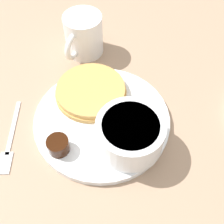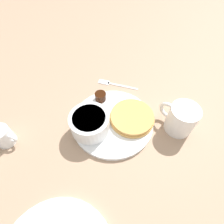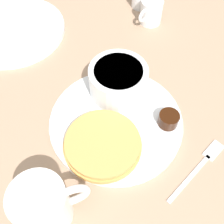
# 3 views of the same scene
# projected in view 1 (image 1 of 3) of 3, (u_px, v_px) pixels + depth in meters

# --- Properties ---
(ground_plane) EXTENTS (4.00, 4.00, 0.00)m
(ground_plane) POSITION_uv_depth(u_px,v_px,m) (102.00, 122.00, 0.49)
(ground_plane) COLOR #9E7F66
(plate) EXTENTS (0.23, 0.23, 0.01)m
(plate) POSITION_uv_depth(u_px,v_px,m) (102.00, 120.00, 0.49)
(plate) COLOR white
(plate) RESTS_ON ground_plane
(pancake_stack) EXTENTS (0.13, 0.13, 0.02)m
(pancake_stack) POSITION_uv_depth(u_px,v_px,m) (90.00, 92.00, 0.51)
(pancake_stack) COLOR tan
(pancake_stack) RESTS_ON plate
(bowl) EXTENTS (0.11, 0.11, 0.06)m
(bowl) POSITION_uv_depth(u_px,v_px,m) (130.00, 134.00, 0.43)
(bowl) COLOR white
(bowl) RESTS_ON plate
(syrup_cup) EXTENTS (0.04, 0.04, 0.02)m
(syrup_cup) POSITION_uv_depth(u_px,v_px,m) (58.00, 145.00, 0.44)
(syrup_cup) COLOR black
(syrup_cup) RESTS_ON plate
(butter_ramekin) EXTENTS (0.05, 0.05, 0.05)m
(butter_ramekin) POSITION_uv_depth(u_px,v_px,m) (130.00, 148.00, 0.43)
(butter_ramekin) COLOR white
(butter_ramekin) RESTS_ON plate
(coffee_mug) EXTENTS (0.09, 0.09, 0.08)m
(coffee_mug) POSITION_uv_depth(u_px,v_px,m) (83.00, 35.00, 0.56)
(coffee_mug) COLOR white
(coffee_mug) RESTS_ON ground_plane
(fork) EXTENTS (0.14, 0.06, 0.00)m
(fork) POSITION_uv_depth(u_px,v_px,m) (9.00, 144.00, 0.46)
(fork) COLOR silver
(fork) RESTS_ON ground_plane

